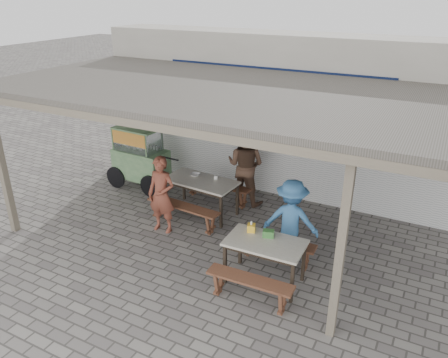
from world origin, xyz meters
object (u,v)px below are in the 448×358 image
vendor_cart (140,156)px  bench_left_wall (217,187)px  table_right (265,246)px  condiment_bowl (195,175)px  condiment_jar (216,177)px  bench_right_wall (277,246)px  patron_street_side (162,195)px  bench_left_street (183,210)px  patron_right_table (291,220)px  bench_right_street (250,285)px  donation_box (268,234)px  table_left (201,184)px  tissue_box (251,228)px  patron_wall_side (246,165)px

vendor_cart → bench_left_wall: bearing=7.1°
table_right → condiment_bowl: condiment_bowl is taller
condiment_jar → bench_right_wall: bearing=-32.4°
patron_street_side → bench_right_wall: bearing=-3.7°
bench_left_street → bench_left_wall: same height
bench_right_wall → patron_street_side: (-2.37, 0.00, 0.43)m
bench_right_wall → patron_right_table: 0.50m
patron_right_table → bench_right_street: bearing=76.0°
donation_box → condiment_jar: size_ratio=1.96×
table_left → tissue_box: (1.77, -1.39, 0.14)m
donation_box → patron_wall_side: bearing=122.7°
vendor_cart → patron_wall_side: patron_wall_side is taller
table_left → bench_left_wall: table_left is taller
table_right → condiment_jar: 2.55m
table_right → patron_wall_side: bearing=119.5°
condiment_jar → table_right: bearing=-43.7°
vendor_cart → donation_box: 4.43m
bench_right_wall → donation_box: (0.00, -0.44, 0.48)m
condiment_bowl → bench_right_street: bearing=-44.9°
patron_wall_side → condiment_jar: patron_wall_side is taller
bench_right_wall → patron_wall_side: bearing=126.6°
condiment_jar → condiment_bowl: 0.48m
patron_street_side → vendor_cart: bearing=134.9°
patron_street_side → patron_wall_side: size_ratio=0.87×
table_left → table_right: (2.10, -1.57, -0.01)m
table_right → condiment_jar: bearing=134.5°
donation_box → bench_left_wall: bearing=134.8°
patron_street_side → donation_box: 2.42m
patron_street_side → bench_right_street: bearing=-30.1°
table_right → patron_right_table: size_ratio=0.85×
vendor_cart → condiment_bowl: 1.73m
bench_left_street → condiment_jar: size_ratio=18.03×
patron_wall_side → condiment_bowl: 1.11m
bench_right_street → bench_right_wall: 1.20m
bench_right_street → donation_box: bearing=90.8°
table_left → bench_right_street: table_left is taller
table_right → patron_street_side: bearing=164.1°
patron_wall_side → patron_right_table: patron_wall_side is taller
patron_wall_side → bench_right_street: bearing=116.7°
donation_box → vendor_cart: bearing=154.8°
condiment_bowl → bench_right_wall: bearing=-26.0°
table_left → patron_right_table: bearing=-13.9°
tissue_box → condiment_bowl: tissue_box is taller
table_right → bench_right_wall: 0.69m
condiment_bowl → bench_left_wall: bearing=61.3°
bench_right_street → condiment_jar: size_ratio=14.96×
vendor_cart → condiment_jar: 2.20m
vendor_cart → bench_right_wall: bearing=-17.5°
bench_right_street → tissue_box: size_ratio=10.64×
bench_right_wall → bench_left_street: bearing=169.1°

